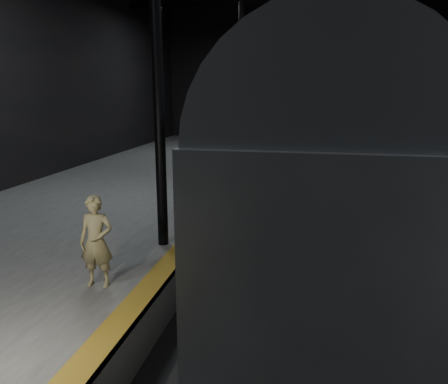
# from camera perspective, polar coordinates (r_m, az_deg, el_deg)

# --- Properties ---
(ground) EXTENTS (44.00, 44.00, 0.00)m
(ground) POSITION_cam_1_polar(r_m,az_deg,el_deg) (14.92, 11.52, -6.08)
(ground) COLOR black
(ground) RESTS_ON ground
(platform_left) EXTENTS (9.00, 43.80, 1.00)m
(platform_left) POSITION_cam_1_polar(r_m,az_deg,el_deg) (16.49, -15.43, -2.60)
(platform_left) COLOR #4D4D4A
(platform_left) RESTS_ON ground
(tactile_strip) EXTENTS (0.50, 43.80, 0.01)m
(tactile_strip) POSITION_cam_1_polar(r_m,az_deg,el_deg) (14.95, -0.85, -1.73)
(tactile_strip) COLOR #97661B
(tactile_strip) RESTS_ON platform_left
(track) EXTENTS (2.40, 43.00, 0.24)m
(track) POSITION_cam_1_polar(r_m,az_deg,el_deg) (14.90, 11.54, -5.83)
(track) COLOR #3F3328
(track) RESTS_ON ground
(train) EXTENTS (3.16, 21.15, 5.65)m
(train) POSITION_cam_1_polar(r_m,az_deg,el_deg) (14.85, 12.10, 6.33)
(train) COLOR #929399
(train) RESTS_ON ground
(woman) EXTENTS (0.72, 0.51, 1.87)m
(woman) POSITION_cam_1_polar(r_m,az_deg,el_deg) (9.04, -16.34, -6.24)
(woman) COLOR #958B5B
(woman) RESTS_ON platform_left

